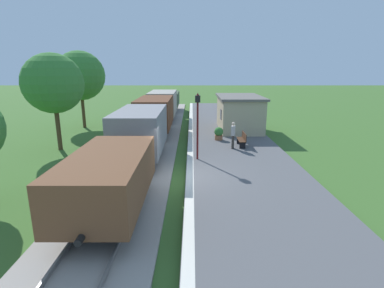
# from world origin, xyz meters

# --- Properties ---
(ground_plane) EXTENTS (160.00, 160.00, 0.00)m
(ground_plane) POSITION_xyz_m (0.00, 0.00, 0.00)
(ground_plane) COLOR #3D6628
(platform_slab) EXTENTS (6.00, 60.00, 0.25)m
(platform_slab) POSITION_xyz_m (3.20, 0.00, 0.12)
(platform_slab) COLOR #565659
(platform_slab) RESTS_ON ground
(platform_edge_stripe) EXTENTS (0.36, 60.00, 0.01)m
(platform_edge_stripe) POSITION_xyz_m (0.40, 0.00, 0.25)
(platform_edge_stripe) COLOR silver
(platform_edge_stripe) RESTS_ON platform_slab
(track_ballast) EXTENTS (3.80, 60.00, 0.12)m
(track_ballast) POSITION_xyz_m (-2.40, 0.00, 0.06)
(track_ballast) COLOR #9E9389
(track_ballast) RESTS_ON ground
(rail_near) EXTENTS (0.07, 60.00, 0.14)m
(rail_near) POSITION_xyz_m (-1.68, 0.00, 0.19)
(rail_near) COLOR slate
(rail_near) RESTS_ON track_ballast
(rail_far) EXTENTS (0.07, 60.00, 0.14)m
(rail_far) POSITION_xyz_m (-3.12, 0.00, 0.19)
(rail_far) COLOR slate
(rail_far) RESTS_ON track_ballast
(freight_train) EXTENTS (2.50, 32.60, 2.72)m
(freight_train) POSITION_xyz_m (-2.40, 9.67, 1.58)
(freight_train) COLOR brown
(freight_train) RESTS_ON rail_near
(station_hut) EXTENTS (3.50, 5.80, 2.78)m
(station_hut) POSITION_xyz_m (4.40, 11.08, 1.65)
(station_hut) COLOR tan
(station_hut) RESTS_ON platform_slab
(bench_near_hut) EXTENTS (0.42, 1.50, 0.91)m
(bench_near_hut) POSITION_xyz_m (3.79, 5.56, 0.72)
(bench_near_hut) COLOR #422819
(bench_near_hut) RESTS_ON platform_slab
(person_waiting) EXTENTS (0.32, 0.42, 1.71)m
(person_waiting) POSITION_xyz_m (3.10, 4.98, 1.18)
(person_waiting) COLOR #38332D
(person_waiting) RESTS_ON platform_slab
(potted_planter) EXTENTS (0.64, 0.64, 0.92)m
(potted_planter) POSITION_xyz_m (2.40, 7.33, 0.72)
(potted_planter) COLOR #9E6642
(potted_planter) RESTS_ON platform_slab
(lamp_post_near) EXTENTS (0.28, 0.28, 3.70)m
(lamp_post_near) POSITION_xyz_m (0.80, 2.72, 2.80)
(lamp_post_near) COLOR #591414
(lamp_post_near) RESTS_ON platform_slab
(tree_trackside_mid) EXTENTS (3.75, 3.75, 6.18)m
(tree_trackside_mid) POSITION_xyz_m (-8.20, 5.63, 4.29)
(tree_trackside_mid) COLOR #4C3823
(tree_trackside_mid) RESTS_ON ground
(tree_trackside_far) EXTENTS (4.25, 4.25, 6.71)m
(tree_trackside_far) POSITION_xyz_m (-9.25, 13.15, 4.58)
(tree_trackside_far) COLOR #4C3823
(tree_trackside_far) RESTS_ON ground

